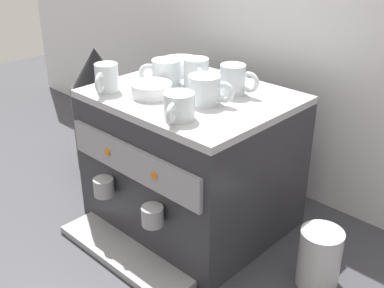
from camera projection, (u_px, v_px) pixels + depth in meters
name	position (u px, v px, depth m)	size (l,w,h in m)	color
ground_plane	(192.00, 217.00, 1.48)	(4.00, 4.00, 0.00)	#38383D
tiled_backsplash_wall	(272.00, 45.00, 1.51)	(2.80, 0.03, 0.94)	silver
espresso_machine	(191.00, 160.00, 1.39)	(0.52, 0.54, 0.41)	#2D2D33
ceramic_cup_0	(234.00, 80.00, 1.28)	(0.11, 0.07, 0.08)	silver
ceramic_cup_1	(179.00, 107.00, 1.12)	(0.07, 0.11, 0.06)	silver
ceramic_cup_2	(165.00, 72.00, 1.36)	(0.09, 0.11, 0.07)	silver
ceramic_cup_3	(106.00, 78.00, 1.30)	(0.07, 0.10, 0.08)	silver
ceramic_cup_4	(206.00, 90.00, 1.22)	(0.12, 0.08, 0.07)	silver
ceramic_cup_5	(197.00, 73.00, 1.33)	(0.10, 0.08, 0.08)	silver
ceramic_bowl_0	(152.00, 90.00, 1.27)	(0.11, 0.11, 0.04)	white
ceramic_bowl_1	(181.00, 65.00, 1.47)	(0.12, 0.12, 0.04)	white
coffee_grinder	(100.00, 112.00, 1.70)	(0.19, 0.19, 0.44)	#333338
milk_pitcher	(319.00, 258.00, 1.19)	(0.11, 0.11, 0.16)	#B7B7BC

